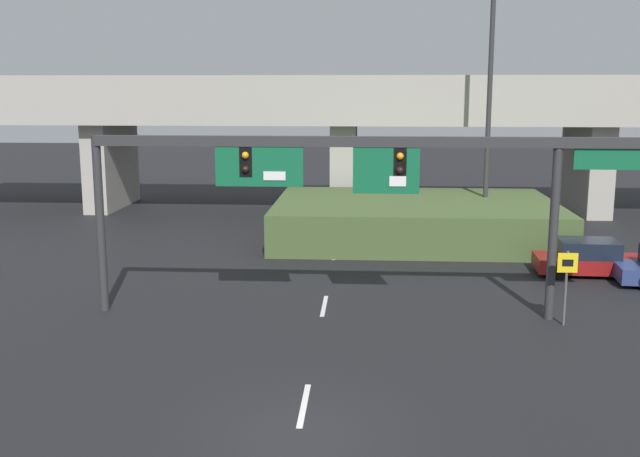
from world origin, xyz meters
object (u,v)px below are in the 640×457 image
Objects in this scene: speed_limit_sign at (566,277)px; signal_gantry at (357,169)px; highway_light_pole_near at (489,97)px; parked_sedan_near_right at (590,259)px.

signal_gantry is at bearing 174.32° from speed_limit_sign.
speed_limit_sign is 15.46m from highway_light_pole_near.
speed_limit_sign is at bearing -89.04° from highway_light_pole_near.
parked_sedan_near_right is at bearing -70.56° from highway_light_pole_near.
speed_limit_sign is at bearing -109.33° from parked_sedan_near_right.
parked_sedan_near_right is at bearing 33.11° from signal_gantry.
highway_light_pole_near reaches higher than parked_sedan_near_right.
signal_gantry reaches higher than parked_sedan_near_right.
speed_limit_sign is 0.54× the size of parked_sedan_near_right.
highway_light_pole_near reaches higher than speed_limit_sign.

